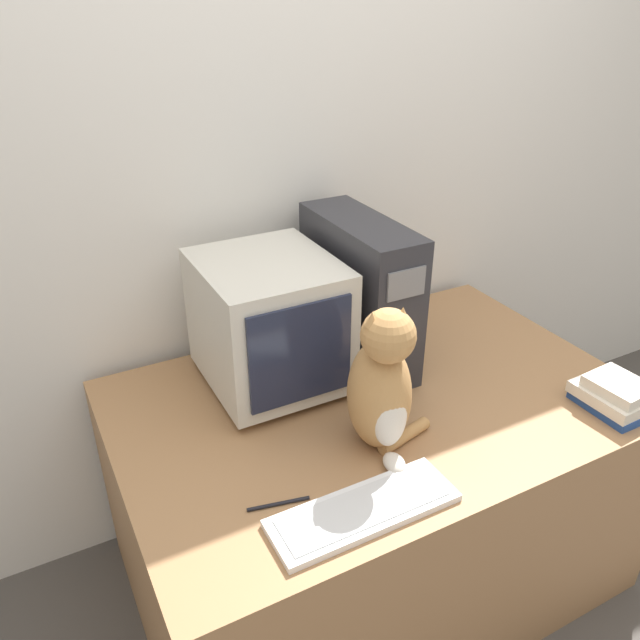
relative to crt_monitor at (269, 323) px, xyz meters
The scene contains 8 objects.
wall_back 0.53m from the crt_monitor, 54.45° to the left, with size 7.00×0.05×2.50m.
desk 0.64m from the crt_monitor, 43.16° to the right, with size 1.49×0.97×0.70m.
crt_monitor is the anchor object (origin of this frame).
computer_tower 0.30m from the crt_monitor, ahead, with size 0.17×0.48×0.46m.
keyboard 0.62m from the crt_monitor, 93.18° to the right, with size 0.44×0.15×0.02m.
cat 0.42m from the crt_monitor, 72.48° to the right, with size 0.25×0.25×0.41m.
book_stack 1.00m from the crt_monitor, 35.65° to the right, with size 0.16×0.20×0.09m.
pen 0.55m from the crt_monitor, 112.20° to the right, with size 0.15×0.04×0.01m.
Camera 1 is at (-0.84, -0.75, 1.76)m, focal length 35.00 mm.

